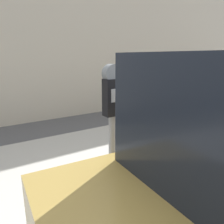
# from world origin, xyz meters

# --- Properties ---
(sidewalk) EXTENTS (24.00, 2.80, 0.13)m
(sidewalk) POSITION_xyz_m (0.00, 2.20, 0.06)
(sidewalk) COLOR #ADAAA3
(sidewalk) RESTS_ON ground_plane
(building_facade) EXTENTS (24.00, 0.30, 4.86)m
(building_facade) POSITION_xyz_m (0.00, 5.45, 2.43)
(building_facade) COLOR beige
(building_facade) RESTS_ON ground_plane
(parking_meter) EXTENTS (0.18, 0.12, 1.58)m
(parking_meter) POSITION_xyz_m (-0.29, 1.06, 1.18)
(parking_meter) COLOR gray
(parking_meter) RESTS_ON sidewalk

